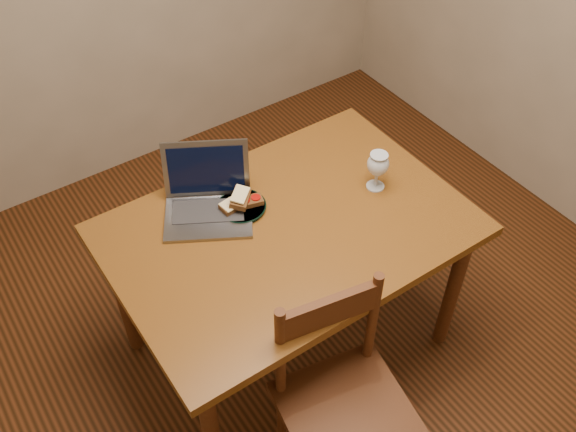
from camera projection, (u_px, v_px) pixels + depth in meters
floor at (307, 341)px, 2.89m from camera, size 3.20×3.20×0.02m
table at (289, 242)px, 2.41m from camera, size 1.30×0.90×0.74m
chair at (343, 396)px, 2.15m from camera, size 0.48×0.47×0.45m
plate at (242, 207)px, 2.42m from camera, size 0.19×0.19×0.02m
sandwich_cheese at (233, 204)px, 2.39m from camera, size 0.10×0.07×0.03m
sandwich_tomato at (251, 200)px, 2.41m from camera, size 0.10×0.08×0.03m
sandwich_top at (240, 197)px, 2.39m from camera, size 0.12×0.12×0.03m
milk_glass at (377, 171)px, 2.45m from camera, size 0.09×0.09×0.16m
laptop at (207, 194)px, 2.38m from camera, size 0.42×0.41×0.23m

